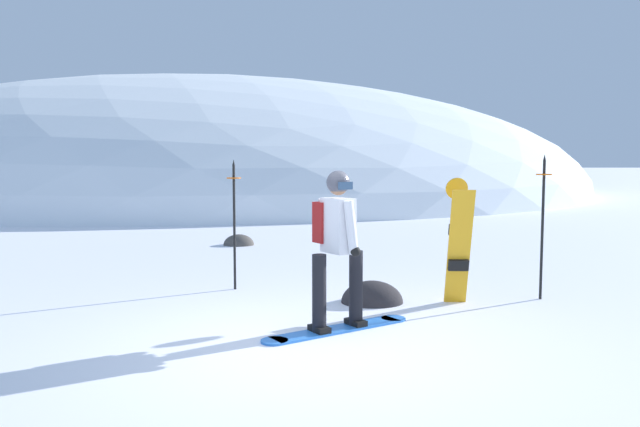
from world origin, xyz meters
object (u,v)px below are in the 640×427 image
Objects in this scene: spare_snowboard at (456,241)px; rock_dark at (236,245)px; piste_marker_near at (231,215)px; rock_mid at (369,302)px; snowboarder_main at (334,245)px; piste_marker_far at (540,217)px.

spare_snowboard reaches higher than rock_dark.
piste_marker_near reaches higher than rock_dark.
spare_snowboard is 2.02× the size of rock_mid.
snowboarder_main reaches higher than rock_dark.
rock_mid is at bearing 172.32° from spare_snowboard.
snowboarder_main is 3.10m from piste_marker_far.
piste_marker_far reaches higher than rock_dark.
spare_snowboard is (1.56, 1.13, -0.11)m from snowboarder_main.
rock_dark is at bearing 96.91° from piste_marker_near.
piste_marker_far reaches higher than snowboarder_main.
rock_dark is (-4.66, 5.17, -1.08)m from piste_marker_far.
piste_marker_far reaches higher than spare_snowboard.
spare_snowboard is at bearing 35.83° from snowboarder_main.
piste_marker_near is at bearing 123.50° from snowboarder_main.
piste_marker_far reaches higher than piste_marker_near.
rock_mid is (-1.07, 0.14, -0.81)m from spare_snowboard.
spare_snowboard is at bearing -17.98° from piste_marker_near.
piste_marker_near is (-2.94, 0.96, 0.24)m from spare_snowboard.
piste_marker_near reaches higher than snowboarder_main.
snowboarder_main is 0.93× the size of piste_marker_near.
snowboarder_main is at bearing -151.77° from piste_marker_far.
piste_marker_far is (2.73, 1.46, 0.17)m from snowboarder_main.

